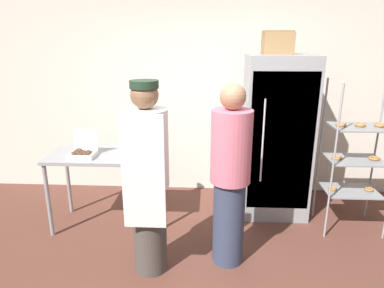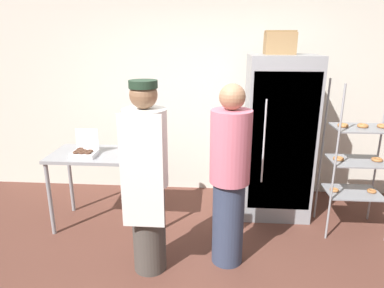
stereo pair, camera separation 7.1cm
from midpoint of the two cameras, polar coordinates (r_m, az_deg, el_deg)
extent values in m
cube|color=silver|center=(4.66, 2.22, 10.00)|extent=(6.40, 0.12, 2.99)
cube|color=gray|center=(4.19, 13.35, 1.14)|extent=(0.76, 0.67, 1.91)
cube|color=gray|center=(3.87, 14.18, 0.08)|extent=(0.70, 0.02, 1.56)
cylinder|color=silver|center=(3.80, 11.19, 0.41)|extent=(0.02, 0.02, 0.94)
cylinder|color=#93969B|center=(3.79, 21.99, -3.27)|extent=(0.02, 0.02, 1.67)
cylinder|color=#93969B|center=(4.20, 20.05, -1.09)|extent=(0.02, 0.02, 1.67)
cylinder|color=#93969B|center=(4.42, 27.79, -1.16)|extent=(0.02, 0.02, 1.67)
cube|color=gray|center=(4.23, 24.46, -7.10)|extent=(0.57, 0.42, 0.01)
torus|color=#AD6B38|center=(4.15, 21.90, -6.91)|extent=(0.10, 0.10, 0.03)
torus|color=#AD6B38|center=(4.30, 27.00, -6.75)|extent=(0.10, 0.10, 0.03)
cube|color=gray|center=(4.11, 25.08, -2.40)|extent=(0.57, 0.42, 0.01)
torus|color=#AD6B38|center=(4.03, 22.48, -2.10)|extent=(0.11, 0.11, 0.03)
torus|color=#AD6B38|center=(4.18, 27.67, -2.11)|extent=(0.11, 0.11, 0.03)
cube|color=gray|center=(4.01, 25.74, 2.56)|extent=(0.57, 0.42, 0.01)
torus|color=#AD6B38|center=(3.93, 23.08, 3.01)|extent=(0.11, 0.11, 0.04)
torus|color=#AD6B38|center=(4.00, 25.78, 2.91)|extent=(0.11, 0.11, 0.04)
torus|color=#AD6B38|center=(4.08, 28.38, 2.80)|extent=(0.11, 0.11, 0.04)
cube|color=gray|center=(3.90, -15.49, -1.83)|extent=(1.12, 0.62, 0.04)
cylinder|color=gray|center=(4.03, -23.29, -8.70)|extent=(0.04, 0.04, 0.83)
cylinder|color=gray|center=(3.70, -8.49, -9.74)|extent=(0.04, 0.04, 0.83)
cylinder|color=gray|center=(4.47, -20.35, -5.80)|extent=(0.04, 0.04, 0.83)
cylinder|color=gray|center=(4.17, -7.06, -6.44)|extent=(0.04, 0.04, 0.83)
cube|color=white|center=(3.83, -18.22, -1.72)|extent=(0.26, 0.23, 0.05)
cube|color=white|center=(3.90, -17.81, 0.74)|extent=(0.25, 0.01, 0.23)
torus|color=#513323|center=(3.80, -19.47, -1.45)|extent=(0.07, 0.07, 0.02)
torus|color=#513323|center=(3.77, -18.57, -1.48)|extent=(0.07, 0.07, 0.02)
torus|color=#513323|center=(3.75, -17.66, -1.50)|extent=(0.07, 0.07, 0.02)
torus|color=#513323|center=(3.85, -19.16, -1.19)|extent=(0.07, 0.07, 0.02)
torus|color=#513323|center=(3.82, -18.27, -1.21)|extent=(0.07, 0.07, 0.02)
torus|color=#513323|center=(3.80, -17.37, -1.23)|extent=(0.07, 0.07, 0.02)
torus|color=#513323|center=(3.90, -18.86, -0.93)|extent=(0.07, 0.07, 0.02)
cylinder|color=black|center=(3.96, -9.20, -0.17)|extent=(0.11, 0.11, 0.09)
cylinder|color=#B2BCC1|center=(3.92, -9.29, 1.67)|extent=(0.09, 0.09, 0.17)
cylinder|color=black|center=(3.90, -9.36, 3.02)|extent=(0.09, 0.09, 0.02)
cube|color=#937047|center=(4.10, 13.58, 16.00)|extent=(0.33, 0.27, 0.24)
cube|color=olive|center=(4.10, 13.71, 17.79)|extent=(0.34, 0.14, 0.02)
cylinder|color=#47423D|center=(3.23, -7.67, -13.69)|extent=(0.30, 0.30, 0.85)
cylinder|color=silver|center=(2.92, -8.26, -0.73)|extent=(0.37, 0.37, 0.67)
sphere|color=brown|center=(2.82, -8.65, 8.07)|extent=(0.23, 0.23, 0.23)
cube|color=white|center=(2.79, -8.89, -4.87)|extent=(0.35, 0.02, 0.97)
cylinder|color=#1E3323|center=(2.80, -8.73, 9.81)|extent=(0.24, 0.24, 0.06)
cylinder|color=#333D56|center=(3.33, 5.49, -12.76)|extent=(0.30, 0.30, 0.83)
cylinder|color=#C6667A|center=(3.03, 5.88, -0.44)|extent=(0.36, 0.36, 0.66)
sphere|color=#9E7051|center=(2.93, 6.15, 7.84)|extent=(0.23, 0.23, 0.23)
camera|label=1|loc=(0.04, -90.62, -0.19)|focal=32.00mm
camera|label=2|loc=(0.04, 89.38, 0.19)|focal=32.00mm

